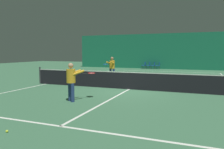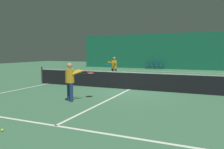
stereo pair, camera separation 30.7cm
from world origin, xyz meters
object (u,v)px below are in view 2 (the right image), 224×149
object	(u,v)px
tennis_net	(130,80)
courtside_chair_3	(162,65)
courtside_chair_1	(153,65)
courtside_chair_2	(157,65)
player_far	(114,66)
tennis_ball	(2,130)
courtside_chair_0	(148,65)
player_near	(71,79)

from	to	relation	value
tennis_net	courtside_chair_3	bearing A→B (deg)	93.51
courtside_chair_1	courtside_chair_2	world-z (taller)	same
tennis_net	courtside_chair_3	xyz separation A→B (m)	(-0.92, 14.98, -0.03)
player_far	tennis_ball	size ratio (longest dim) A/B	25.30
tennis_net	courtside_chair_1	size ratio (longest dim) A/B	14.29
tennis_ball	player_far	bearing A→B (deg)	97.59
player_far	courtside_chair_3	distance (m)	11.48
courtside_chair_0	courtside_chair_3	world-z (taller)	same
tennis_ball	tennis_net	bearing A→B (deg)	82.36
tennis_net	courtside_chair_0	bearing A→B (deg)	100.01
tennis_ball	courtside_chair_0	bearing A→B (deg)	94.28
player_near	courtside_chair_2	distance (m)	18.63
tennis_ball	courtside_chair_2	bearing A→B (deg)	91.33
player_near	courtside_chair_2	bearing A→B (deg)	33.57
tennis_ball	player_near	bearing A→B (deg)	95.43
player_far	player_near	bearing A→B (deg)	14.90
player_near	courtside_chair_3	distance (m)	18.63
courtside_chair_2	courtside_chair_3	bearing A→B (deg)	90.00
player_near	player_far	distance (m)	7.33
courtside_chair_0	courtside_chair_2	size ratio (longest dim) A/B	1.00
player_far	tennis_ball	bearing A→B (deg)	13.82
courtside_chair_0	courtside_chair_3	distance (m)	1.72
courtside_chair_2	player_far	bearing A→B (deg)	-4.70
player_far	courtside_chair_0	bearing A→B (deg)	-172.69
player_near	courtside_chair_0	world-z (taller)	player_near
tennis_net	player_far	bearing A→B (deg)	123.93
courtside_chair_3	tennis_net	bearing A→B (deg)	3.51
courtside_chair_1	courtside_chair_0	bearing A→B (deg)	-90.00
tennis_net	tennis_ball	distance (m)	7.36
courtside_chair_1	tennis_ball	distance (m)	22.29
courtside_chair_3	player_near	bearing A→B (deg)	-1.25
courtside_chair_0	courtside_chair_1	bearing A→B (deg)	90.00
player_near	courtside_chair_1	xyz separation A→B (m)	(-0.75, 18.62, -0.43)
player_near	courtside_chair_3	world-z (taller)	player_near
courtside_chair_1	player_far	bearing A→B (deg)	-1.81
tennis_net	tennis_ball	bearing A→B (deg)	-97.64
player_far	courtside_chair_1	bearing A→B (deg)	-175.58
tennis_net	courtside_chair_2	bearing A→B (deg)	95.69
courtside_chair_3	courtside_chair_1	bearing A→B (deg)	-90.00
courtside_chair_1	courtside_chair_3	xyz separation A→B (m)	(1.15, 0.00, 0.00)
courtside_chair_0	courtside_chair_3	xyz separation A→B (m)	(1.72, 0.00, 0.00)
player_near	courtside_chair_2	size ratio (longest dim) A/B	1.87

